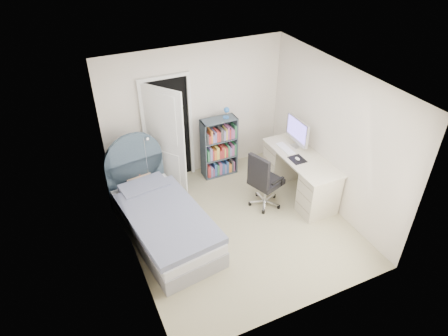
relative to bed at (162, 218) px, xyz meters
name	(u,v)px	position (x,y,z in m)	size (l,w,h in m)	color
room_shell	(240,162)	(1.18, -0.34, 0.94)	(3.50, 3.70, 2.60)	gray
door	(166,136)	(0.53, 1.22, 0.73)	(0.92, 0.68, 2.06)	black
bed	(162,218)	(0.00, 0.00, 0.00)	(1.31, 2.32, 1.36)	gray
nightstand	(137,178)	(-0.11, 1.08, 0.10)	(0.42, 0.42, 0.62)	tan
floor_lamp	(149,174)	(0.10, 0.98, 0.20)	(0.18, 0.18, 1.25)	silver
bookcase	(220,149)	(1.53, 1.16, 0.24)	(0.66, 0.28, 1.40)	#3D4953
desk	(299,173)	(2.56, -0.01, 0.13)	(0.65, 1.63, 1.34)	beige
office_chair	(263,179)	(1.77, -0.07, 0.28)	(0.61, 0.61, 1.07)	silver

